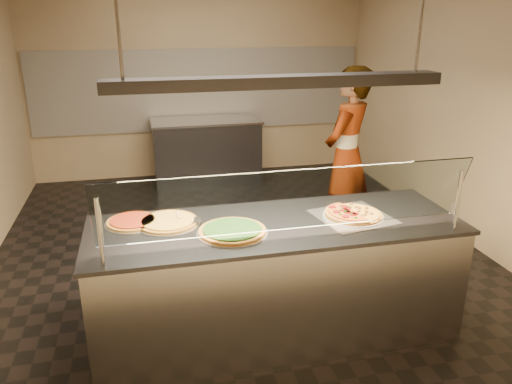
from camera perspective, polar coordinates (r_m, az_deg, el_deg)
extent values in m
cube|color=black|center=(5.25, -1.75, -7.37)|extent=(5.00, 6.00, 0.02)
cube|color=tan|center=(7.70, -6.45, 13.02)|extent=(5.00, 0.02, 3.00)
cube|color=tan|center=(2.02, 15.22, -6.72)|extent=(5.00, 0.02, 3.00)
cube|color=tan|center=(5.78, 23.61, 9.37)|extent=(0.02, 6.00, 3.00)
cube|color=silver|center=(7.69, -6.37, 11.52)|extent=(4.90, 0.02, 1.20)
cube|color=#B7B7BC|center=(3.87, 2.24, -10.10)|extent=(2.69, 0.90, 0.90)
cube|color=#343439|center=(3.67, 2.34, -3.78)|extent=(2.73, 0.94, 0.03)
cylinder|color=#B7B7BC|center=(3.10, -17.38, -4.49)|extent=(0.03, 0.03, 0.44)
cylinder|color=#B7B7BC|center=(3.74, 22.07, -0.92)|extent=(0.03, 0.03, 0.44)
cube|color=white|center=(3.25, 4.00, -1.00)|extent=(2.49, 0.18, 0.47)
cube|color=silver|center=(3.84, 11.01, -2.76)|extent=(0.60, 0.60, 0.01)
cylinder|color=silver|center=(3.83, 11.02, -2.67)|extent=(0.46, 0.46, 0.01)
cylinder|color=#5E0C0B|center=(3.88, 10.07, -1.60)|extent=(0.06, 0.06, 0.01)
cylinder|color=#5E0C0B|center=(3.84, 10.33, -1.84)|extent=(0.06, 0.06, 0.01)
cylinder|color=#5E0C0B|center=(3.86, 8.67, -1.63)|extent=(0.06, 0.06, 0.01)
cylinder|color=#5E0C0B|center=(3.81, 10.06, -1.98)|extent=(0.06, 0.06, 0.01)
cylinder|color=#5E0C0B|center=(3.77, 9.18, -2.19)|extent=(0.06, 0.06, 0.01)
cylinder|color=#5E0C0B|center=(3.78, 10.32, -2.15)|extent=(0.06, 0.06, 0.01)
cylinder|color=#5E0C0B|center=(3.77, 10.47, -2.27)|extent=(0.06, 0.06, 0.01)
cylinder|color=#5E0C0B|center=(3.69, 10.17, -2.70)|extent=(0.06, 0.06, 0.01)
cylinder|color=#5E0C0B|center=(3.74, 11.01, -2.46)|extent=(0.06, 0.06, 0.01)
cylinder|color=#5E0C0B|center=(3.76, 11.18, -2.38)|extent=(0.06, 0.06, 0.01)
cube|color=#19590F|center=(3.88, 10.51, -1.57)|extent=(0.02, 0.02, 0.01)
cube|color=#19590F|center=(3.89, 9.62, -1.48)|extent=(0.02, 0.02, 0.01)
cube|color=#19590F|center=(3.83, 9.81, -1.83)|extent=(0.02, 0.02, 0.01)
cube|color=#19590F|center=(3.79, 9.52, -2.02)|extent=(0.02, 0.02, 0.01)
cube|color=#19590F|center=(3.78, 10.19, -2.15)|extent=(0.02, 0.02, 0.01)
cube|color=#19590F|center=(3.72, 9.63, -2.48)|extent=(0.02, 0.02, 0.01)
cube|color=#19590F|center=(3.74, 10.84, -2.42)|extent=(0.02, 0.02, 0.01)
cube|color=#19590F|center=(3.68, 11.32, -2.82)|extent=(0.02, 0.02, 0.01)
sphere|color=#513014|center=(3.77, 11.89, -2.68)|extent=(0.03, 0.03, 0.03)
sphere|color=#513014|center=(3.80, 11.46, -2.42)|extent=(0.03, 0.03, 0.03)
sphere|color=#513014|center=(3.79, 12.32, -2.54)|extent=(0.03, 0.03, 0.03)
sphere|color=#513014|center=(3.82, 13.03, -2.43)|extent=(0.03, 0.03, 0.03)
sphere|color=#513014|center=(3.85, 12.50, -2.25)|extent=(0.03, 0.03, 0.03)
sphere|color=#513014|center=(3.87, 12.44, -2.13)|extent=(0.03, 0.03, 0.03)
sphere|color=#513014|center=(3.85, 11.63, -2.13)|extent=(0.03, 0.03, 0.03)
sphere|color=#513014|center=(3.93, 12.48, -1.80)|extent=(0.03, 0.03, 0.03)
sphere|color=#513014|center=(3.91, 11.72, -1.82)|extent=(0.03, 0.03, 0.03)
sphere|color=#513014|center=(3.93, 11.37, -1.71)|extent=(0.03, 0.03, 0.03)
sphere|color=#513014|center=(3.98, 10.82, -1.39)|extent=(0.03, 0.03, 0.03)
sphere|color=#513014|center=(3.91, 10.62, -1.72)|extent=(0.03, 0.03, 0.03)
cylinder|color=silver|center=(3.50, -2.74, -4.62)|extent=(0.50, 0.50, 0.01)
cylinder|color=brown|center=(3.50, -2.74, -4.43)|extent=(0.47, 0.47, 0.02)
cylinder|color=black|center=(3.49, -2.74, -4.21)|extent=(0.41, 0.41, 0.01)
cylinder|color=silver|center=(3.71, -10.03, -3.48)|extent=(0.47, 0.47, 0.01)
cylinder|color=brown|center=(3.71, -10.04, -3.32)|extent=(0.44, 0.44, 0.02)
cylinder|color=gold|center=(3.70, -10.05, -3.14)|extent=(0.38, 0.38, 0.01)
cylinder|color=silver|center=(3.77, -13.91, -3.40)|extent=(0.40, 0.40, 0.01)
cylinder|color=brown|center=(3.77, -13.93, -3.24)|extent=(0.37, 0.37, 0.02)
cylinder|color=maroon|center=(3.76, -13.94, -3.07)|extent=(0.32, 0.32, 0.01)
cube|color=#B7B7BC|center=(3.67, -7.35, -3.15)|extent=(0.13, 0.11, 0.00)
cylinder|color=tan|center=(3.77, -8.93, -2.62)|extent=(0.03, 0.14, 0.02)
cube|color=#343439|center=(7.45, -5.67, 4.59)|extent=(1.53, 0.70, 0.90)
cube|color=#B7B7BC|center=(7.34, -5.79, 8.10)|extent=(1.57, 0.74, 0.03)
imported|color=#46404C|center=(5.44, 10.32, 4.10)|extent=(0.81, 0.80, 1.89)
cube|color=#343439|center=(3.39, 2.58, 12.48)|extent=(2.30, 0.18, 0.08)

